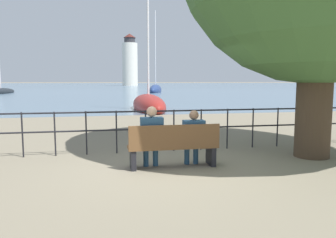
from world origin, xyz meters
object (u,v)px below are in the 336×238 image
(harbor_lighthouse, at_px, (130,62))
(sailboat_0, at_px, (1,92))
(seated_person_left, at_px, (152,134))
(sailboat_2, at_px, (148,105))
(park_bench, at_px, (174,147))
(seated_person_right, at_px, (193,135))
(sailboat_1, at_px, (156,90))

(harbor_lighthouse, bearing_deg, sailboat_0, -108.73)
(seated_person_left, xyz_separation_m, sailboat_2, (1.83, 13.43, -0.38))
(sailboat_0, xyz_separation_m, sailboat_2, (16.96, -30.94, 0.04))
(seated_person_left, xyz_separation_m, sailboat_0, (-15.12, 44.37, -0.41))
(park_bench, xyz_separation_m, seated_person_right, (0.44, 0.08, 0.21))
(sailboat_1, xyz_separation_m, harbor_lighthouse, (2.30, 73.02, 8.52))
(sailboat_1, height_order, sailboat_2, sailboat_1)
(harbor_lighthouse, bearing_deg, sailboat_2, -94.30)
(sailboat_1, bearing_deg, sailboat_0, -163.53)
(park_bench, xyz_separation_m, sailboat_1, (6.91, 44.49, -0.02))
(seated_person_right, bearing_deg, park_bench, -169.69)
(sailboat_2, bearing_deg, sailboat_0, 117.32)
(seated_person_left, relative_size, sailboat_0, 0.11)
(sailboat_0, height_order, sailboat_1, sailboat_1)
(seated_person_left, xyz_separation_m, seated_person_right, (0.87, 0.00, -0.05))
(seated_person_left, distance_m, seated_person_right, 0.88)
(seated_person_left, bearing_deg, sailboat_1, 80.61)
(sailboat_2, bearing_deg, seated_person_left, -99.18)
(seated_person_left, bearing_deg, park_bench, -9.79)
(park_bench, xyz_separation_m, sailboat_0, (-15.56, 44.45, -0.16))
(seated_person_right, height_order, sailboat_2, sailboat_2)
(sailboat_1, xyz_separation_m, sailboat_2, (-5.51, -30.99, -0.10))
(park_bench, bearing_deg, seated_person_left, 170.21)
(seated_person_left, height_order, sailboat_2, sailboat_2)
(seated_person_right, bearing_deg, sailboat_2, 85.91)
(park_bench, distance_m, sailboat_2, 13.57)
(sailboat_1, distance_m, harbor_lighthouse, 73.55)
(park_bench, relative_size, sailboat_1, 0.14)
(park_bench, relative_size, seated_person_left, 1.46)
(seated_person_left, bearing_deg, seated_person_right, 0.27)
(sailboat_1, bearing_deg, park_bench, -82.47)
(park_bench, bearing_deg, sailboat_0, 109.30)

